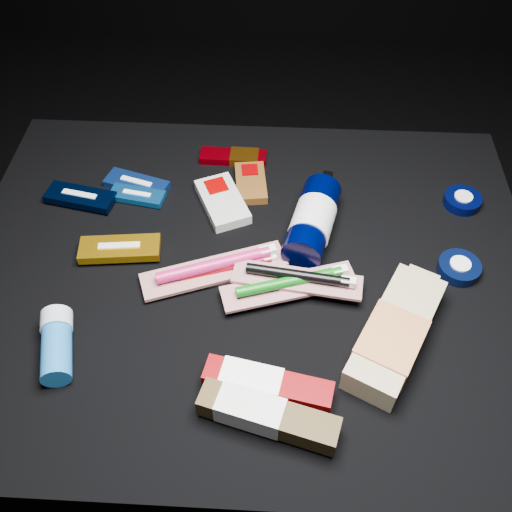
{
  "coord_description": "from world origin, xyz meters",
  "views": [
    {
      "loc": [
        0.05,
        -0.61,
        1.15
      ],
      "look_at": [
        0.01,
        0.01,
        0.42
      ],
      "focal_mm": 40.0,
      "sensor_mm": 36.0,
      "label": 1
    }
  ],
  "objects_px": {
    "lotion_bottle": "(313,220)",
    "deodorant_stick": "(57,344)",
    "bodywash_bottle": "(394,335)",
    "toothpaste_carton_red": "(262,384)"
  },
  "relations": [
    {
      "from": "lotion_bottle",
      "to": "deodorant_stick",
      "type": "relative_size",
      "value": 1.83
    },
    {
      "from": "bodywash_bottle",
      "to": "toothpaste_carton_red",
      "type": "height_order",
      "value": "bodywash_bottle"
    },
    {
      "from": "deodorant_stick",
      "to": "toothpaste_carton_red",
      "type": "xyz_separation_m",
      "value": [
        0.31,
        -0.05,
        -0.01
      ]
    },
    {
      "from": "lotion_bottle",
      "to": "toothpaste_carton_red",
      "type": "bearing_deg",
      "value": -89.77
    },
    {
      "from": "deodorant_stick",
      "to": "lotion_bottle",
      "type": "bearing_deg",
      "value": 19.55
    },
    {
      "from": "bodywash_bottle",
      "to": "deodorant_stick",
      "type": "height_order",
      "value": "bodywash_bottle"
    },
    {
      "from": "lotion_bottle",
      "to": "toothpaste_carton_red",
      "type": "height_order",
      "value": "lotion_bottle"
    },
    {
      "from": "lotion_bottle",
      "to": "bodywash_bottle",
      "type": "bearing_deg",
      "value": -47.66
    },
    {
      "from": "bodywash_bottle",
      "to": "toothpaste_carton_red",
      "type": "distance_m",
      "value": 0.21
    },
    {
      "from": "lotion_bottle",
      "to": "bodywash_bottle",
      "type": "relative_size",
      "value": 0.93
    }
  ]
}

